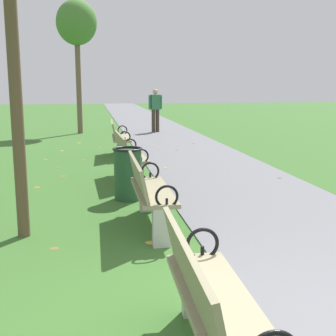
% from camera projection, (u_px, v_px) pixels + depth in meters
% --- Properties ---
extents(paved_walkway, '(2.76, 44.00, 0.02)m').
position_uv_depth(paved_walkway, '(148.00, 124.00, 20.69)').
color(paved_walkway, slate).
rests_on(paved_walkway, ground).
extents(park_bench_1, '(0.51, 1.61, 0.90)m').
position_uv_depth(park_bench_1, '(211.00, 302.00, 2.86)').
color(park_bench_1, gray).
rests_on(park_bench_1, ground).
extents(park_bench_2, '(0.48, 1.60, 0.90)m').
position_uv_depth(park_bench_2, '(149.00, 191.00, 5.83)').
color(park_bench_2, gray).
rests_on(park_bench_2, ground).
extents(park_bench_3, '(0.54, 1.62, 0.90)m').
position_uv_depth(park_bench_3, '(129.00, 156.00, 8.65)').
color(park_bench_3, gray).
rests_on(park_bench_3, ground).
extents(park_bench_4, '(0.52, 1.61, 0.90)m').
position_uv_depth(park_bench_4, '(119.00, 137.00, 11.57)').
color(park_bench_4, gray).
rests_on(park_bench_4, ground).
extents(tree_2, '(1.46, 1.46, 4.81)m').
position_uv_depth(tree_2, '(77.00, 25.00, 16.32)').
color(tree_2, brown).
rests_on(tree_2, ground).
extents(pedestrian_walking, '(0.52, 0.27, 1.62)m').
position_uv_depth(pedestrian_walking, '(155.00, 108.00, 17.16)').
color(pedestrian_walking, '#3D3328').
rests_on(pedestrian_walking, paved_walkway).
extents(trash_bin, '(0.48, 0.48, 0.84)m').
position_uv_depth(trash_bin, '(128.00, 173.00, 7.25)').
color(trash_bin, '#234C2D').
rests_on(trash_bin, ground).
extents(scattered_leaves, '(4.85, 13.62, 0.02)m').
position_uv_depth(scattered_leaves, '(108.00, 174.00, 9.36)').
color(scattered_leaves, gold).
rests_on(scattered_leaves, ground).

